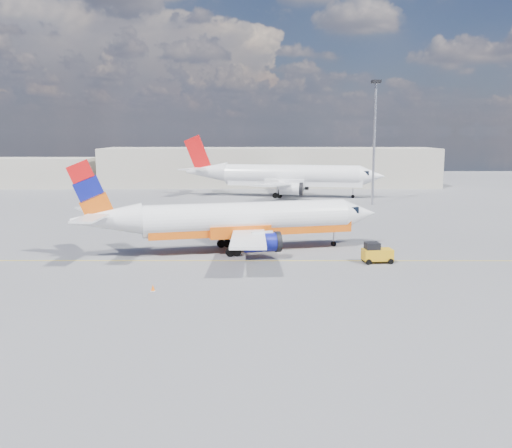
{
  "coord_description": "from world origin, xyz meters",
  "views": [
    {
      "loc": [
        2.48,
        -46.82,
        11.43
      ],
      "look_at": [
        2.37,
        1.98,
        3.5
      ],
      "focal_mm": 40.0,
      "sensor_mm": 36.0,
      "label": 1
    }
  ],
  "objects_px": {
    "main_jet": "(237,220)",
    "second_jet": "(285,176)",
    "traffic_cone": "(153,288)",
    "gse_tug": "(376,253)"
  },
  "relations": [
    {
      "from": "second_jet",
      "to": "traffic_cone",
      "type": "height_order",
      "value": "second_jet"
    },
    {
      "from": "second_jet",
      "to": "gse_tug",
      "type": "xyz_separation_m",
      "value": [
        5.52,
        -51.65,
        -2.76
      ]
    },
    {
      "from": "main_jet",
      "to": "second_jet",
      "type": "xyz_separation_m",
      "value": [
        6.9,
        46.82,
        0.59
      ]
    },
    {
      "from": "main_jet",
      "to": "second_jet",
      "type": "relative_size",
      "value": 0.84
    },
    {
      "from": "main_jet",
      "to": "second_jet",
      "type": "distance_m",
      "value": 47.33
    },
    {
      "from": "main_jet",
      "to": "traffic_cone",
      "type": "distance_m",
      "value": 15.25
    },
    {
      "from": "second_jet",
      "to": "gse_tug",
      "type": "relative_size",
      "value": 13.23
    },
    {
      "from": "gse_tug",
      "to": "traffic_cone",
      "type": "xyz_separation_m",
      "value": [
        -18.06,
        -9.06,
        -0.63
      ]
    },
    {
      "from": "traffic_cone",
      "to": "gse_tug",
      "type": "bearing_deg",
      "value": 26.63
    },
    {
      "from": "main_jet",
      "to": "gse_tug",
      "type": "height_order",
      "value": "main_jet"
    }
  ]
}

